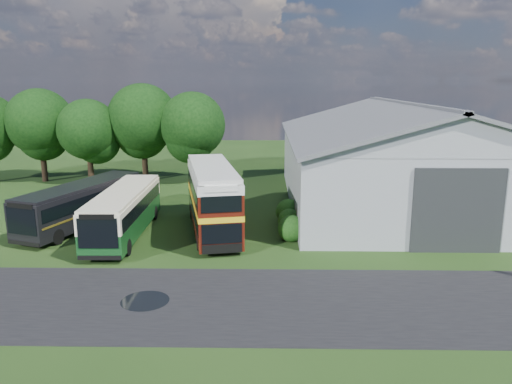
{
  "coord_description": "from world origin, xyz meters",
  "views": [
    {
      "loc": [
        3.93,
        -23.94,
        9.79
      ],
      "look_at": [
        3.35,
        8.0,
        2.66
      ],
      "focal_mm": 35.0,
      "sensor_mm": 36.0,
      "label": 1
    }
  ],
  "objects_px": {
    "bus_green_single": "(124,212)",
    "bus_maroon_double": "(213,199)",
    "bus_dark_single": "(82,204)",
    "storage_shed": "(403,153)"
  },
  "relations": [
    {
      "from": "bus_maroon_double",
      "to": "storage_shed",
      "type": "bearing_deg",
      "value": 18.14
    },
    {
      "from": "bus_green_single",
      "to": "bus_maroon_double",
      "type": "distance_m",
      "value": 5.7
    },
    {
      "from": "storage_shed",
      "to": "bus_dark_single",
      "type": "relative_size",
      "value": 2.26
    },
    {
      "from": "bus_dark_single",
      "to": "storage_shed",
      "type": "bearing_deg",
      "value": 35.47
    },
    {
      "from": "bus_dark_single",
      "to": "bus_maroon_double",
      "type": "bearing_deg",
      "value": 11.51
    },
    {
      "from": "storage_shed",
      "to": "bus_dark_single",
      "type": "bearing_deg",
      "value": -163.22
    },
    {
      "from": "bus_maroon_double",
      "to": "bus_dark_single",
      "type": "distance_m",
      "value": 9.17
    },
    {
      "from": "bus_green_single",
      "to": "bus_maroon_double",
      "type": "relative_size",
      "value": 1.02
    },
    {
      "from": "bus_maroon_double",
      "to": "bus_dark_single",
      "type": "relative_size",
      "value": 0.97
    },
    {
      "from": "bus_green_single",
      "to": "bus_dark_single",
      "type": "xyz_separation_m",
      "value": [
        -3.48,
        2.03,
        -0.02
      ]
    }
  ]
}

